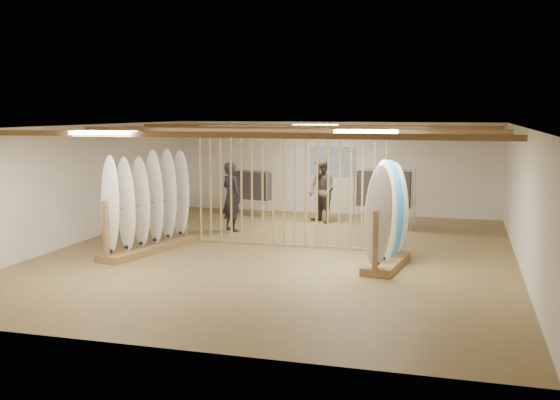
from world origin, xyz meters
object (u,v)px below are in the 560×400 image
(rack_left, at_px, (148,219))
(clothing_rack_b, at_px, (385,189))
(rack_right, at_px, (387,232))
(shopper_b, at_px, (322,187))
(clothing_rack_a, at_px, (251,186))
(shopper_a, at_px, (231,192))

(rack_left, distance_m, clothing_rack_b, 6.42)
(rack_right, distance_m, shopper_b, 5.40)
(rack_left, xyz_separation_m, clothing_rack_b, (4.72, 4.35, 0.32))
(clothing_rack_a, xyz_separation_m, shopper_b, (2.26, -0.57, 0.09))
(rack_left, xyz_separation_m, shopper_a, (0.90, 2.94, 0.28))
(clothing_rack_b, bearing_deg, shopper_b, 173.82)
(rack_left, distance_m, shopper_b, 5.63)
(clothing_rack_a, xyz_separation_m, clothing_rack_b, (4.06, -1.03, 0.15))
(rack_left, relative_size, clothing_rack_a, 1.96)
(rack_left, distance_m, rack_right, 5.28)
(clothing_rack_b, bearing_deg, shopper_a, -151.59)
(shopper_b, bearing_deg, clothing_rack_a, -153.60)
(clothing_rack_b, relative_size, shopper_b, 0.81)
(clothing_rack_a, relative_size, shopper_a, 0.69)
(clothing_rack_a, height_order, clothing_rack_b, clothing_rack_b)
(rack_left, bearing_deg, shopper_a, 86.61)
(clothing_rack_a, height_order, shopper_a, shopper_a)
(clothing_rack_b, height_order, shopper_a, shopper_a)
(rack_left, height_order, clothing_rack_b, rack_left)
(shopper_a, bearing_deg, shopper_b, -102.02)
(rack_left, distance_m, clothing_rack_a, 5.42)
(clothing_rack_a, distance_m, shopper_a, 2.45)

